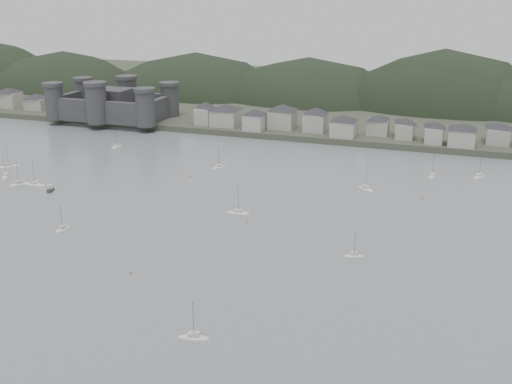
% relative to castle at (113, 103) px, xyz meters
% --- Properties ---
extents(ground, '(900.00, 900.00, 0.00)m').
position_rel_castle_xyz_m(ground, '(120.00, -179.80, -10.96)').
color(ground, slate).
rests_on(ground, ground).
extents(far_shore_land, '(900.00, 250.00, 3.00)m').
position_rel_castle_xyz_m(far_shore_land, '(120.00, 115.20, -9.46)').
color(far_shore_land, '#383D2D').
rests_on(far_shore_land, ground).
extents(forested_ridge, '(851.55, 103.94, 102.57)m').
position_rel_castle_xyz_m(forested_ridge, '(124.83, 89.60, -22.25)').
color(forested_ridge, black).
rests_on(forested_ridge, ground).
extents(castle, '(66.00, 43.00, 20.00)m').
position_rel_castle_xyz_m(castle, '(0.00, 0.00, 0.00)').
color(castle, '#353538').
rests_on(castle, far_shore_land).
extents(waterfront_town, '(451.48, 28.46, 12.92)m').
position_rel_castle_xyz_m(waterfront_town, '(170.59, 3.54, -2.30)').
color(waterfront_town, '#A4A196').
rests_on(waterfront_town, far_shore_land).
extents(sailboat_lead, '(7.11, 7.51, 10.74)m').
position_rel_castle_xyz_m(sailboat_lead, '(24.81, -109.76, -10.79)').
color(sailboat_lead, white).
rests_on(sailboat_lead, ground).
extents(moored_fleet, '(249.62, 175.90, 13.29)m').
position_rel_castle_xyz_m(moored_fleet, '(121.18, -115.15, -10.79)').
color(moored_fleet, white).
rests_on(moored_fleet, ground).
extents(motor_launch_far, '(5.92, 7.99, 3.82)m').
position_rel_castle_xyz_m(motor_launch_far, '(40.46, -111.39, -10.67)').
color(motor_launch_far, black).
rests_on(motor_launch_far, ground).
extents(mooring_buoys, '(138.59, 127.49, 0.70)m').
position_rel_castle_xyz_m(mooring_buoys, '(140.76, -128.48, -10.81)').
color(mooring_buoys, '#B15E3B').
rests_on(mooring_buoys, ground).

